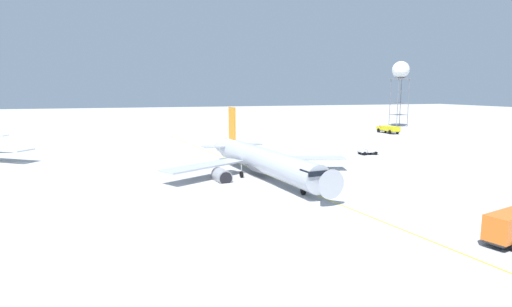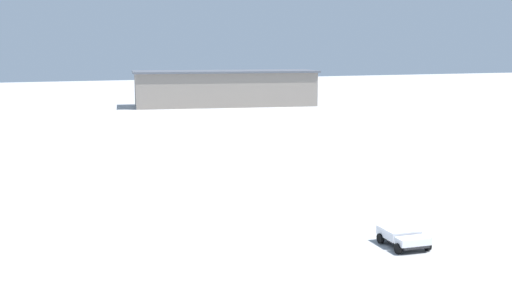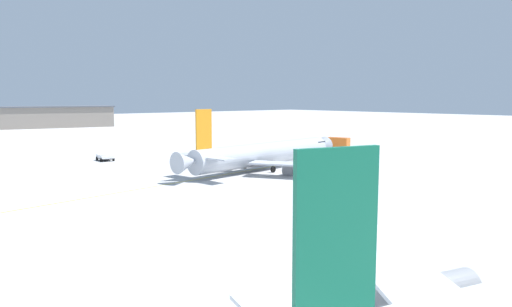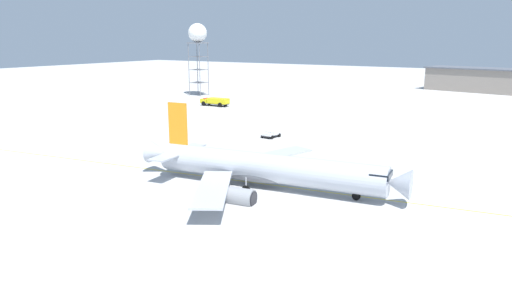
{
  "view_description": "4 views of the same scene",
  "coord_description": "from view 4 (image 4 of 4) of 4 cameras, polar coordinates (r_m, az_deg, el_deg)",
  "views": [
    {
      "loc": [
        61.11,
        -18.37,
        14.53
      ],
      "look_at": [
        -6.71,
        3.21,
        3.64
      ],
      "focal_mm": 29.2,
      "sensor_mm": 36.0,
      "label": 1
    },
    {
      "loc": [
        -49.43,
        -5.13,
        15.23
      ],
      "look_at": [
        -32.51,
        34.85,
        8.03
      ],
      "focal_mm": 44.79,
      "sensor_mm": 36.0,
      "label": 2
    },
    {
      "loc": [
        -60.74,
        -60.33,
        13.08
      ],
      "look_at": [
        -7.26,
        1.52,
        3.42
      ],
      "focal_mm": 33.45,
      "sensor_mm": 36.0,
      "label": 3
    },
    {
      "loc": [
        28.81,
        -51.75,
        20.48
      ],
      "look_at": [
        -5.95,
        4.77,
        4.38
      ],
      "focal_mm": 33.36,
      "sensor_mm": 36.0,
      "label": 4
    }
  ],
  "objects": [
    {
      "name": "airliner_main",
      "position": [
        66.62,
        0.96,
        -1.84
      ],
      "size": [
        39.6,
        34.13,
        11.64
      ],
      "rotation": [
        0.0,
        0.0,
        0.12
      ],
      "color": "#B2B7C1",
      "rests_on": "ground_plane"
    },
    {
      "name": "taxiway_centreline",
      "position": [
        67.94,
        2.96,
        -3.92
      ],
      "size": [
        159.67,
        22.3,
        0.01
      ],
      "rotation": [
        0.0,
        0.0,
        0.14
      ],
      "color": "yellow",
      "rests_on": "ground_plane"
    },
    {
      "name": "radar_tower",
      "position": [
        177.22,
        -7.02,
        13.91
      ],
      "size": [
        6.72,
        6.72,
        25.76
      ],
      "color": "slate",
      "rests_on": "ground_plane"
    },
    {
      "name": "fire_tender_truck",
      "position": [
        148.92,
        -4.9,
        6.28
      ],
      "size": [
        9.3,
        3.53,
        2.5
      ],
      "rotation": [
        0.0,
        0.0,
        3.18
      ],
      "color": "#232326",
      "rests_on": "ground_plane"
    },
    {
      "name": "pushback_tug_truck",
      "position": [
        101.1,
        1.84,
        2.41
      ],
      "size": [
        3.12,
        4.25,
        1.3
      ],
      "rotation": [
        0.0,
        0.0,
        4.62
      ],
      "color": "#232326",
      "rests_on": "ground_plane"
    },
    {
      "name": "terminal_shed",
      "position": [
        207.37,
        26.31,
        7.88
      ],
      "size": [
        50.08,
        23.57,
        9.3
      ],
      "rotation": [
        0.0,
        0.0,
        2.95
      ],
      "color": "gray",
      "rests_on": "ground_plane"
    },
    {
      "name": "ground_plane",
      "position": [
        62.67,
        2.36,
        -5.45
      ],
      "size": [
        600.0,
        600.0,
        0.0
      ],
      "primitive_type": "plane",
      "color": "#B2B2B2"
    }
  ]
}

